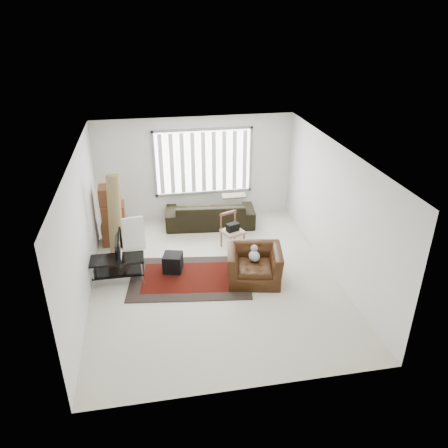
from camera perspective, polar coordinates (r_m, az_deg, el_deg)
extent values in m
plane|color=beige|center=(9.19, -1.23, -7.04)|extent=(6.00, 6.00, 0.00)
cube|color=white|center=(8.02, -1.42, 9.26)|extent=(5.00, 6.00, 0.02)
cube|color=silver|center=(11.27, -3.74, 7.14)|extent=(5.00, 0.02, 2.70)
cube|color=silver|center=(6.01, 3.28, -11.87)|extent=(5.00, 0.02, 2.70)
cube|color=silver|center=(8.54, -18.13, -0.78)|extent=(0.02, 6.00, 2.70)
cube|color=silver|center=(9.20, 14.26, 1.75)|extent=(0.02, 6.00, 2.70)
cube|color=white|center=(11.20, -2.73, 8.14)|extent=(2.40, 0.01, 1.60)
cube|color=gray|center=(11.19, -2.72, 8.11)|extent=(2.52, 0.06, 1.72)
cube|color=white|center=(11.15, -2.69, 8.04)|extent=(2.40, 0.02, 1.55)
cube|color=black|center=(9.20, -4.46, -7.00)|extent=(2.67, 1.96, 0.02)
cube|color=#400B05|center=(9.19, -4.47, -6.94)|extent=(2.09, 1.38, 0.00)
cube|color=black|center=(9.09, -13.79, -4.49)|extent=(1.07, 0.48, 0.04)
cube|color=black|center=(9.24, -13.60, -6.08)|extent=(1.03, 0.45, 0.03)
cylinder|color=#B2B2B7|center=(9.10, -16.71, -6.68)|extent=(0.03, 0.03, 0.53)
cylinder|color=#B2B2B7|center=(9.01, -10.62, -6.25)|extent=(0.03, 0.03, 0.53)
cylinder|color=#B2B2B7|center=(9.44, -16.50, -5.35)|extent=(0.03, 0.03, 0.53)
cylinder|color=#B2B2B7|center=(9.36, -10.65, -4.92)|extent=(0.03, 0.03, 0.53)
imported|color=black|center=(8.96, -13.98, -3.00)|extent=(0.11, 0.87, 0.50)
cube|color=black|center=(9.35, -6.69, -5.01)|extent=(0.47, 0.47, 0.39)
cube|color=brown|center=(10.72, -14.03, -1.03)|extent=(0.58, 0.53, 0.53)
cube|color=brown|center=(10.47, -14.22, 1.33)|extent=(0.53, 0.48, 0.47)
cube|color=brown|center=(10.35, -14.70, 3.68)|extent=(0.48, 0.48, 0.42)
cube|color=silver|center=(10.31, -12.01, -1.21)|extent=(0.62, 0.28, 0.77)
cylinder|color=olive|center=(9.75, -14.05, 0.70)|extent=(0.44, 0.65, 1.92)
imported|color=black|center=(11.14, -1.83, 1.85)|extent=(2.33, 1.19, 0.86)
cube|color=#9C8066|center=(10.07, 1.14, -1.01)|extent=(0.59, 0.59, 0.05)
cylinder|color=brown|center=(9.93, 0.81, -2.80)|extent=(0.04, 0.04, 0.43)
cylinder|color=brown|center=(10.12, 2.64, -2.23)|extent=(0.04, 0.04, 0.43)
cylinder|color=brown|center=(10.22, -0.36, -1.91)|extent=(0.04, 0.04, 0.43)
cylinder|color=brown|center=(10.40, 1.44, -1.37)|extent=(0.04, 0.04, 0.43)
cube|color=brown|center=(10.04, 0.53, 1.44)|extent=(0.42, 0.20, 0.06)
cube|color=brown|center=(10.03, -0.40, 0.25)|extent=(0.05, 0.05, 0.43)
cube|color=brown|center=(10.22, 1.43, 0.76)|extent=(0.05, 0.05, 0.43)
cube|color=black|center=(10.01, 1.15, -0.42)|extent=(0.32, 0.26, 0.18)
imported|color=#341B0A|center=(8.94, 3.97, -5.05)|extent=(1.26, 1.15, 0.81)
ellipsoid|color=#59595B|center=(8.88, 3.99, -4.39)|extent=(0.27, 0.33, 0.20)
sphere|color=#59595B|center=(8.95, 3.97, -3.21)|extent=(0.15, 0.15, 0.15)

